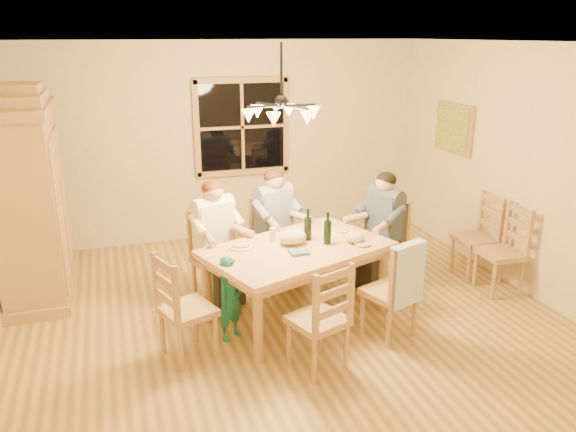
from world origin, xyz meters
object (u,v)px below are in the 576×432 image
object	(u,v)px
chair_far_left	(216,273)
adult_woman	(214,226)
chandelier	(282,112)
wine_bottle_a	(308,225)
wine_bottle_b	(328,228)
chair_end_left	(188,325)
armoire	(30,203)
chair_spare_back	(499,266)
child	(231,298)
chair_far_right	(275,256)
adult_slate_man	(383,215)
chair_near_right	(389,306)
adult_plaid_man	(275,212)
dining_table	(297,256)
chair_end_right	(381,260)
chair_spare_front	(474,251)
chair_near_left	(318,336)

from	to	relation	value
chair_far_left	adult_woman	xyz separation A→B (m)	(0.00, 0.00, 0.54)
chandelier	wine_bottle_a	bearing A→B (deg)	1.94
chair_far_left	wine_bottle_b	bearing A→B (deg)	127.35
chair_end_left	adult_woman	distance (m)	1.27
armoire	chair_spare_back	size ratio (longest dim) A/B	2.32
wine_bottle_a	child	xyz separation A→B (m)	(-0.90, -0.38, -0.51)
chair_far_right	adult_slate_man	distance (m)	1.34
chandelier	chair_far_left	distance (m)	1.94
wine_bottle_a	adult_slate_man	bearing A→B (deg)	15.19
adult_woman	adult_slate_man	bearing A→B (deg)	153.43
chair_near_right	wine_bottle_b	distance (m)	0.96
chair_near_right	adult_plaid_man	xyz separation A→B (m)	(-0.66, 1.55, 0.54)
adult_slate_man	wine_bottle_b	xyz separation A→B (m)	(-0.85, -0.44, 0.08)
dining_table	adult_plaid_man	world-z (taller)	adult_plaid_man
dining_table	chair_near_right	world-z (taller)	chair_near_right
chair_near_right	chair_spare_back	bearing A→B (deg)	-2.89
chair_far_right	chair_end_right	bearing A→B (deg)	136.64
armoire	chair_far_right	xyz separation A→B (m)	(2.57, -0.45, -0.75)
chandelier	chair_end_right	size ratio (longest dim) A/B	0.78
wine_bottle_a	child	size ratio (longest dim) A/B	0.40
armoire	chair_end_left	world-z (taller)	armoire
child	chair_far_left	bearing A→B (deg)	53.48
chair_far_left	chair_end_left	bearing A→B (deg)	46.74
chandelier	adult_woman	size ratio (longest dim) A/B	0.88
chair_spare_front	armoire	bearing A→B (deg)	79.84
armoire	chair_spare_front	distance (m)	5.04
chair_end_left	chair_end_right	size ratio (longest dim) A/B	1.00
dining_table	adult_woman	xyz separation A→B (m)	(-0.70, 0.64, 0.18)
chair_end_left	chandelier	bearing A→B (deg)	98.22
chair_end_left	adult_slate_man	xyz separation A→B (m)	(2.32, 0.84, 0.54)
chair_spare_back	armoire	bearing A→B (deg)	76.21
chair_far_left	chair_end_right	xyz separation A→B (m)	(1.87, -0.22, 0.00)
armoire	adult_woman	world-z (taller)	armoire
chair_near_left	wine_bottle_b	distance (m)	1.20
chair_near_right	adult_slate_man	world-z (taller)	adult_slate_man
wine_bottle_a	chair_end_right	bearing A→B (deg)	15.19
chair_near_right	wine_bottle_a	size ratio (longest dim) A/B	3.00
chair_far_left	adult_woman	bearing A→B (deg)	-173.30
chair_end_right	wine_bottle_b	distance (m)	1.14
adult_slate_man	adult_plaid_man	bearing A→B (deg)	46.64
dining_table	chair_spare_front	xyz separation A→B (m)	(2.34, 0.32, -0.36)
armoire	chair_far_left	bearing A→B (deg)	-21.35
chair_near_left	wine_bottle_a	distance (m)	1.29
wine_bottle_a	wine_bottle_b	size ratio (longest dim) A/B	1.00
armoire	wine_bottle_b	world-z (taller)	armoire
chair_spare_front	child	bearing A→B (deg)	101.96
chair_near_right	chair_spare_back	world-z (taller)	same
wine_bottle_a	chair_spare_front	distance (m)	2.27
chair_near_left	adult_woman	bearing A→B (deg)	90.00
wine_bottle_a	chair_spare_back	distance (m)	2.28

